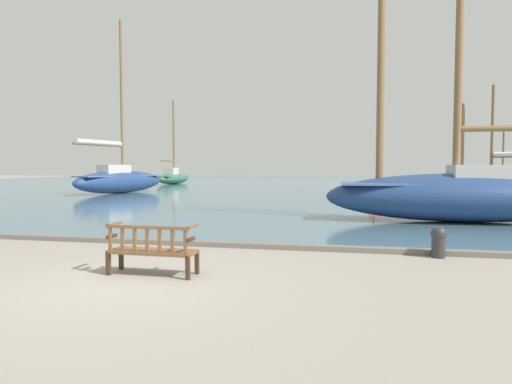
{
  "coord_description": "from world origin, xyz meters",
  "views": [
    {
      "loc": [
        3.7,
        -6.78,
        1.96
      ],
      "look_at": [
        0.07,
        10.0,
        1.0
      ],
      "focal_mm": 32.0,
      "sensor_mm": 36.0,
      "label": 1
    }
  ],
  "objects": [
    {
      "name": "ground_plane",
      "position": [
        0.0,
        0.0,
        0.0
      ],
      "size": [
        160.0,
        160.0,
        0.0
      ],
      "primitive_type": "plane",
      "color": "gray"
    },
    {
      "name": "harbor_water",
      "position": [
        0.0,
        44.0,
        0.04
      ],
      "size": [
        100.0,
        80.0,
        0.08
      ],
      "primitive_type": "cube",
      "color": "slate",
      "rests_on": "ground"
    },
    {
      "name": "quay_edge_kerb",
      "position": [
        0.0,
        3.85,
        0.06
      ],
      "size": [
        40.0,
        0.3,
        0.12
      ],
      "primitive_type": "cube",
      "color": "slate",
      "rests_on": "ground"
    },
    {
      "name": "park_bench",
      "position": [
        0.14,
        0.78,
        0.47
      ],
      "size": [
        1.61,
        0.55,
        0.92
      ],
      "color": "#3D2A19",
      "rests_on": "ground"
    },
    {
      "name": "sailboat_outer_starboard",
      "position": [
        -12.52,
        22.69,
        1.06
      ],
      "size": [
        3.73,
        8.91,
        12.17
      ],
      "color": "navy",
      "rests_on": "harbor_water"
    },
    {
      "name": "sailboat_distant_harbor",
      "position": [
        12.62,
        25.54,
        0.79
      ],
      "size": [
        6.67,
        3.84,
        7.16
      ],
      "color": "maroon",
      "rests_on": "harbor_water"
    },
    {
      "name": "sailboat_outer_port",
      "position": [
        -15.42,
        39.36,
        0.81
      ],
      "size": [
        2.16,
        6.87,
        8.97
      ],
      "color": "#2D6647",
      "rests_on": "harbor_water"
    },
    {
      "name": "sailboat_centre_channel",
      "position": [
        7.31,
        9.78,
        1.09
      ],
      "size": [
        9.28,
        2.88,
        10.9
      ],
      "color": "navy",
      "rests_on": "harbor_water"
    },
    {
      "name": "mooring_bollard",
      "position": [
        5.49,
        3.56,
        0.37
      ],
      "size": [
        0.33,
        0.33,
        0.67
      ],
      "color": "#2D2D33",
      "rests_on": "ground"
    },
    {
      "name": "channel_buoy",
      "position": [
        4.62,
        15.62,
        0.37
      ],
      "size": [
        0.56,
        0.56,
        1.26
      ],
      "color": "red",
      "rests_on": "harbor_water"
    }
  ]
}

